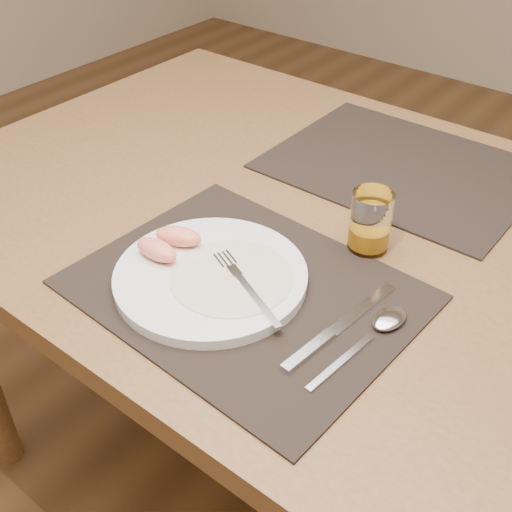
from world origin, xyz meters
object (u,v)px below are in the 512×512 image
object	(u,v)px
spoon	(383,324)
juice_glass	(370,224)
table	(327,261)
plate	(211,277)
placemat_near	(245,289)
knife	(332,332)
fork	(242,281)
placemat_far	(401,167)

from	to	relation	value
spoon	juice_glass	xyz separation A→B (m)	(-0.11, 0.14, 0.04)
table	plate	distance (m)	0.26
table	placemat_near	distance (m)	0.24
knife	juice_glass	world-z (taller)	juice_glass
table	plate	size ratio (longest dim) A/B	5.19
table	plate	xyz separation A→B (m)	(-0.04, -0.24, 0.10)
table	juice_glass	xyz separation A→B (m)	(0.08, -0.03, 0.13)
knife	juice_glass	size ratio (longest dim) A/B	2.38
table	fork	world-z (taller)	fork
fork	juice_glass	bearing A→B (deg)	67.61
fork	spoon	distance (m)	0.20
table	spoon	size ratio (longest dim) A/B	7.29
plate	juice_glass	size ratio (longest dim) A/B	2.92
plate	fork	distance (m)	0.05
spoon	juice_glass	distance (m)	0.18
placemat_near	juice_glass	bearing A→B (deg)	66.63
placemat_near	placemat_far	size ratio (longest dim) A/B	1.00
spoon	juice_glass	world-z (taller)	juice_glass
placemat_near	knife	distance (m)	0.14
knife	plate	bearing A→B (deg)	-174.80
table	knife	world-z (taller)	knife
plate	spoon	distance (m)	0.24
placemat_far	fork	bearing A→B (deg)	-90.51
plate	fork	xyz separation A→B (m)	(0.05, 0.01, 0.01)
placemat_near	juice_glass	distance (m)	0.21
spoon	knife	bearing A→B (deg)	-132.02
placemat_near	plate	distance (m)	0.05
placemat_far	spoon	bearing A→B (deg)	-64.98
placemat_near	knife	size ratio (longest dim) A/B	2.04
knife	spoon	size ratio (longest dim) A/B	1.15
placemat_near	fork	xyz separation A→B (m)	(0.00, -0.01, 0.02)
spoon	juice_glass	bearing A→B (deg)	126.77
knife	juice_glass	bearing A→B (deg)	107.79
fork	knife	distance (m)	0.14
placemat_near	spoon	world-z (taller)	spoon
table	juice_glass	world-z (taller)	juice_glass
table	fork	distance (m)	0.25
plate	spoon	xyz separation A→B (m)	(0.23, 0.07, -0.00)
placemat_near	spoon	distance (m)	0.19
table	fork	bearing A→B (deg)	-89.14
placemat_near	placemat_far	world-z (taller)	same
plate	fork	size ratio (longest dim) A/B	1.62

